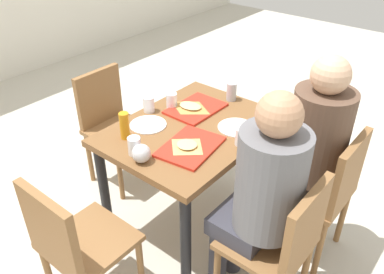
# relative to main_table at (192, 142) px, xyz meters

# --- Properties ---
(ground_plane) EXTENTS (10.00, 10.00, 0.02)m
(ground_plane) POSITION_rel_main_table_xyz_m (0.00, 0.00, -0.63)
(ground_plane) COLOR beige
(main_table) EXTENTS (1.03, 0.78, 0.73)m
(main_table) POSITION_rel_main_table_xyz_m (0.00, 0.00, 0.00)
(main_table) COLOR brown
(main_table) RESTS_ON ground_plane
(chair_near_left) EXTENTS (0.40, 0.40, 0.85)m
(chair_near_left) POSITION_rel_main_table_xyz_m (-0.26, -0.77, -0.12)
(chair_near_left) COLOR olive
(chair_near_left) RESTS_ON ground_plane
(chair_near_right) EXTENTS (0.40, 0.40, 0.85)m
(chair_near_right) POSITION_rel_main_table_xyz_m (0.26, -0.77, -0.12)
(chair_near_right) COLOR olive
(chair_near_right) RESTS_ON ground_plane
(chair_far_side) EXTENTS (0.40, 0.40, 0.85)m
(chair_far_side) POSITION_rel_main_table_xyz_m (0.00, 0.77, -0.12)
(chair_far_side) COLOR olive
(chair_far_side) RESTS_ON ground_plane
(chair_left_end) EXTENTS (0.40, 0.40, 0.85)m
(chair_left_end) POSITION_rel_main_table_xyz_m (-0.90, 0.00, -0.12)
(chair_left_end) COLOR olive
(chair_left_end) RESTS_ON ground_plane
(person_in_red) EXTENTS (0.32, 0.42, 1.26)m
(person_in_red) POSITION_rel_main_table_xyz_m (-0.26, -0.63, 0.12)
(person_in_red) COLOR #383842
(person_in_red) RESTS_ON ground_plane
(person_in_brown_jacket) EXTENTS (0.32, 0.42, 1.26)m
(person_in_brown_jacket) POSITION_rel_main_table_xyz_m (0.26, -0.63, 0.12)
(person_in_brown_jacket) COLOR #383842
(person_in_brown_jacket) RESTS_ON ground_plane
(tray_red_near) EXTENTS (0.39, 0.31, 0.02)m
(tray_red_near) POSITION_rel_main_table_xyz_m (-0.18, -0.14, 0.12)
(tray_red_near) COLOR red
(tray_red_near) RESTS_ON main_table
(tray_red_far) EXTENTS (0.36, 0.26, 0.02)m
(tray_red_far) POSITION_rel_main_table_xyz_m (0.18, 0.12, 0.12)
(tray_red_far) COLOR red
(tray_red_far) RESTS_ON main_table
(paper_plate_center) EXTENTS (0.22, 0.22, 0.01)m
(paper_plate_center) POSITION_rel_main_table_xyz_m (-0.15, 0.21, 0.11)
(paper_plate_center) COLOR white
(paper_plate_center) RESTS_ON main_table
(paper_plate_near_edge) EXTENTS (0.22, 0.22, 0.01)m
(paper_plate_near_edge) POSITION_rel_main_table_xyz_m (0.15, -0.21, 0.11)
(paper_plate_near_edge) COLOR white
(paper_plate_near_edge) RESTS_ON main_table
(pizza_slice_a) EXTENTS (0.16, 0.17, 0.02)m
(pizza_slice_a) POSITION_rel_main_table_xyz_m (-0.20, -0.13, 0.13)
(pizza_slice_a) COLOR #DBAD60
(pizza_slice_a) RESTS_ON tray_red_near
(pizza_slice_b) EXTENTS (0.17, 0.23, 0.02)m
(pizza_slice_b) POSITION_rel_main_table_xyz_m (0.15, 0.14, 0.13)
(pizza_slice_b) COLOR #C68C47
(pizza_slice_b) RESTS_ON tray_red_far
(plastic_cup_a) EXTENTS (0.07, 0.07, 0.10)m
(plastic_cup_a) POSITION_rel_main_table_xyz_m (-0.03, 0.33, 0.16)
(plastic_cup_a) COLOR white
(plastic_cup_a) RESTS_ON main_table
(plastic_cup_b) EXTENTS (0.07, 0.07, 0.10)m
(plastic_cup_b) POSITION_rel_main_table_xyz_m (0.03, -0.33, 0.16)
(plastic_cup_b) COLOR white
(plastic_cup_b) RESTS_ON main_table
(plastic_cup_c) EXTENTS (0.07, 0.07, 0.10)m
(plastic_cup_c) POSITION_rel_main_table_xyz_m (-0.41, 0.06, 0.16)
(plastic_cup_c) COLOR white
(plastic_cup_c) RESTS_ON main_table
(plastic_cup_d) EXTENTS (0.07, 0.07, 0.10)m
(plastic_cup_d) POSITION_rel_main_table_xyz_m (0.10, 0.25, 0.16)
(plastic_cup_d) COLOR white
(plastic_cup_d) RESTS_ON main_table
(soda_can) EXTENTS (0.07, 0.07, 0.12)m
(soda_can) POSITION_rel_main_table_xyz_m (0.44, 0.02, 0.17)
(soda_can) COLOR #B7BCC6
(soda_can) RESTS_ON main_table
(condiment_bottle) EXTENTS (0.06, 0.06, 0.16)m
(condiment_bottle) POSITION_rel_main_table_xyz_m (-0.33, 0.21, 0.19)
(condiment_bottle) COLOR orange
(condiment_bottle) RESTS_ON main_table
(foil_bundle) EXTENTS (0.10, 0.10, 0.10)m
(foil_bundle) POSITION_rel_main_table_xyz_m (-0.44, -0.02, 0.16)
(foil_bundle) COLOR silver
(foil_bundle) RESTS_ON main_table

